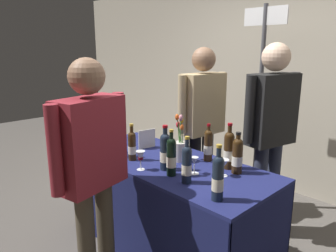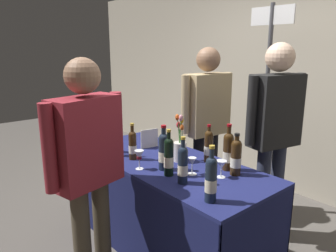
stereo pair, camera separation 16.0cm
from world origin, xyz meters
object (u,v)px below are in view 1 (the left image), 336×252
wine_glass_mid (141,156)px  wine_glass_near_taster (224,164)px  booth_signpost (260,91)px  taster_foreground_right (92,161)px  display_bottle_0 (208,145)px  tasting_table (168,188)px  wine_glass_near_vendor (194,162)px  vendor_presenter (271,123)px  featured_wine_bottle (116,141)px  flower_vase (180,147)px

wine_glass_mid → wine_glass_near_taster: bearing=34.7°
booth_signpost → taster_foreground_right: bearing=-91.6°
display_bottle_0 → wine_glass_mid: (-0.23, -0.53, -0.03)m
tasting_table → wine_glass_near_vendor: wine_glass_near_vendor is taller
vendor_presenter → display_bottle_0: bearing=-10.7°
tasting_table → taster_foreground_right: bearing=-85.5°
wine_glass_near_taster → vendor_presenter: 0.76m
featured_wine_bottle → tasting_table: bearing=31.5°
featured_wine_bottle → wine_glass_mid: 0.38m
tasting_table → wine_glass_near_taster: 0.61m
wine_glass_mid → vendor_presenter: (0.47, 1.10, 0.16)m
vendor_presenter → taster_foreground_right: vendor_presenter is taller
tasting_table → vendor_presenter: vendor_presenter is taller
flower_vase → vendor_presenter: (0.40, 0.74, 0.16)m
display_bottle_0 → taster_foreground_right: size_ratio=0.19×
tasting_table → featured_wine_bottle: featured_wine_bottle is taller
tasting_table → display_bottle_0: display_bottle_0 is taller
wine_glass_mid → vendor_presenter: bearing=66.8°
tasting_table → wine_glass_mid: 0.45m
tasting_table → wine_glass_mid: wine_glass_mid is taller
tasting_table → display_bottle_0: bearing=49.4°
taster_foreground_right → wine_glass_near_taster: bearing=-41.2°
wine_glass_near_vendor → flower_vase: size_ratio=0.33×
featured_wine_bottle → vendor_presenter: bearing=51.1°
display_bottle_0 → tasting_table: bearing=-130.6°
featured_wine_bottle → wine_glass_mid: featured_wine_bottle is taller
tasting_table → wine_glass_mid: size_ratio=12.03×
flower_vase → booth_signpost: bearing=87.2°
display_bottle_0 → wine_glass_near_vendor: display_bottle_0 is taller
tasting_table → wine_glass_near_vendor: 0.47m
display_bottle_0 → taster_foreground_right: 1.01m
display_bottle_0 → wine_glass_near_vendor: bearing=-69.4°
flower_vase → booth_signpost: size_ratio=0.19×
flower_vase → vendor_presenter: size_ratio=0.23×
featured_wine_bottle → flower_vase: flower_vase is taller
wine_glass_near_vendor → flower_vase: 0.30m
flower_vase → taster_foreground_right: bearing=-90.0°
wine_glass_mid → tasting_table: bearing=87.9°
display_bottle_0 → wine_glass_near_taster: bearing=-31.5°
tasting_table → booth_signpost: size_ratio=0.86×
tasting_table → booth_signpost: (0.11, 1.20, 0.72)m
vendor_presenter → taster_foreground_right: bearing=-1.7°
display_bottle_0 → wine_glass_mid: display_bottle_0 is taller
vendor_presenter → booth_signpost: bearing=-125.1°
tasting_table → taster_foreground_right: size_ratio=1.10×
display_bottle_0 → booth_signpost: bearing=96.3°
featured_wine_bottle → vendor_presenter: 1.36m
display_bottle_0 → vendor_presenter: 0.63m
wine_glass_near_vendor → taster_foreground_right: size_ratio=0.08×
wine_glass_mid → wine_glass_near_vendor: bearing=35.1°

